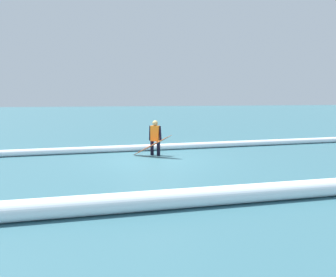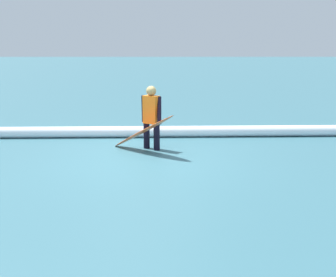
% 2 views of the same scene
% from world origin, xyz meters
% --- Properties ---
extents(ground_plane, '(150.87, 150.87, 0.00)m').
position_xyz_m(ground_plane, '(0.00, 0.00, 0.00)').
color(ground_plane, '#33606C').
extents(surfer, '(0.44, 0.47, 1.42)m').
position_xyz_m(surfer, '(-0.22, -0.79, 0.79)').
color(surfer, black).
rests_on(surfer, ground_plane).
extents(surfboard, '(1.53, 1.34, 0.95)m').
position_xyz_m(surfboard, '(-0.03, -0.51, 0.46)').
color(surfboard, '#E55926').
rests_on(surfboard, ground_plane).
extents(wave_crest_foreground, '(20.29, 0.72, 0.28)m').
position_xyz_m(wave_crest_foreground, '(-1.22, -2.05, 0.14)').
color(wave_crest_foreground, white).
rests_on(wave_crest_foreground, ground_plane).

